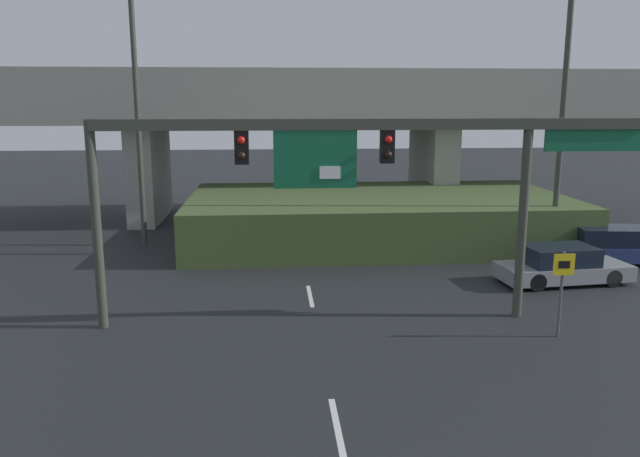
# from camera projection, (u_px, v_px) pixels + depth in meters

# --- Properties ---
(lane_markings) EXTENTS (0.14, 37.21, 0.01)m
(lane_markings) POSITION_uv_depth(u_px,v_px,m) (310.00, 296.00, 21.21)
(lane_markings) COLOR silver
(lane_markings) RESTS_ON ground
(signal_gantry) EXTENTS (16.14, 0.44, 6.02)m
(signal_gantry) POSITION_uv_depth(u_px,v_px,m) (357.00, 159.00, 17.88)
(signal_gantry) COLOR #383D33
(signal_gantry) RESTS_ON ground
(speed_limit_sign) EXTENTS (0.60, 0.11, 2.46)m
(speed_limit_sign) POSITION_uv_depth(u_px,v_px,m) (562.00, 282.00, 17.22)
(speed_limit_sign) COLOR #4C4C4C
(speed_limit_sign) RESTS_ON ground
(highway_light_pole_near) EXTENTS (0.70, 0.36, 12.53)m
(highway_light_pole_near) POSITION_uv_depth(u_px,v_px,m) (137.00, 98.00, 27.29)
(highway_light_pole_near) COLOR #383D33
(highway_light_pole_near) RESTS_ON ground
(highway_light_pole_far) EXTENTS (0.70, 0.36, 14.22)m
(highway_light_pole_far) POSITION_uv_depth(u_px,v_px,m) (565.00, 76.00, 25.23)
(highway_light_pole_far) COLOR #383D33
(highway_light_pole_far) RESTS_ON ground
(overpass_bridge) EXTENTS (37.58, 7.68, 8.10)m
(overpass_bridge) POSITION_uv_depth(u_px,v_px,m) (293.00, 114.00, 34.45)
(overpass_bridge) COLOR gray
(overpass_bridge) RESTS_ON ground
(grass_embankment) EXTENTS (17.54, 9.72, 2.15)m
(grass_embankment) POSITION_uv_depth(u_px,v_px,m) (377.00, 217.00, 29.68)
(grass_embankment) COLOR #42562D
(grass_embankment) RESTS_ON ground
(parked_sedan_near_right) EXTENTS (4.87, 2.27, 1.37)m
(parked_sedan_near_right) POSITION_uv_depth(u_px,v_px,m) (562.00, 266.00, 22.63)
(parked_sedan_near_right) COLOR gray
(parked_sedan_near_right) RESTS_ON ground
(parked_sedan_mid_right) EXTENTS (4.89, 2.39, 1.47)m
(parked_sedan_mid_right) POSITION_uv_depth(u_px,v_px,m) (610.00, 246.00, 25.50)
(parked_sedan_mid_right) COLOR navy
(parked_sedan_mid_right) RESTS_ON ground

